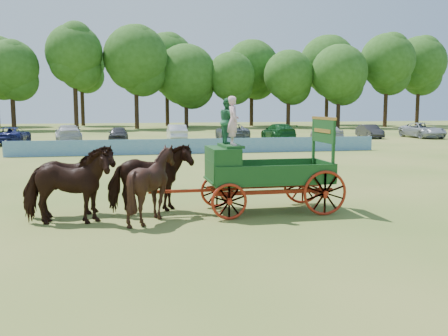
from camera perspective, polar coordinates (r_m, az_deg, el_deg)
ground at (r=17.96m, az=9.75°, el=-3.71°), size 160.00×160.00×0.00m
horse_lead_left at (r=14.72m, az=-17.54°, el=-2.05°), size 2.68×1.43×2.17m
horse_lead_right at (r=15.80m, az=-17.15°, el=-1.42°), size 2.77×1.72×2.17m
horse_wheel_left at (r=14.67m, az=-8.17°, el=-1.81°), size 2.34×2.18×2.18m
horse_wheel_right at (r=15.75m, az=-8.43°, el=-1.20°), size 2.73×1.57×2.17m
farm_dray at (r=15.63m, az=2.64°, el=0.59°), size 6.00×2.00×3.63m
sponsor_banner at (r=34.95m, az=-2.66°, el=2.53°), size 26.00×0.08×1.05m
parked_cars at (r=47.60m, az=-0.52°, el=4.08°), size 57.87×7.68×1.60m
treeline at (r=76.51m, az=-8.04°, el=11.57°), size 93.93×24.20×15.15m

